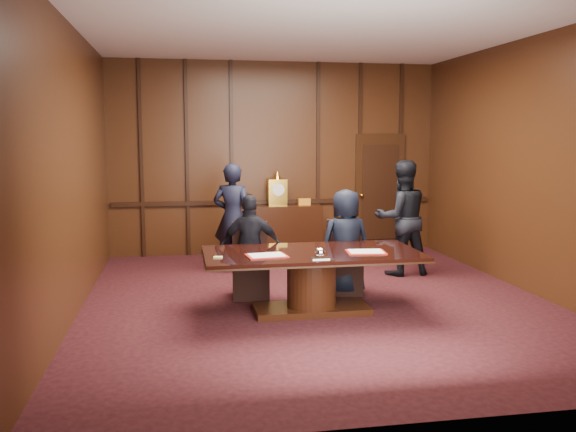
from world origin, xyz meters
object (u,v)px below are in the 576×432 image
at_px(conference_table, 312,272).
at_px(sideboard, 278,228).
at_px(witness_left, 233,218).
at_px(witness_right, 402,218).
at_px(signatory_right, 346,242).
at_px(signatory_left, 251,247).

bearing_deg(conference_table, sideboard, 87.19).
bearing_deg(witness_left, sideboard, -105.27).
xyz_separation_m(sideboard, witness_right, (1.64, -1.95, 0.41)).
height_order(signatory_right, witness_left, witness_left).
relative_size(sideboard, witness_right, 0.90).
xyz_separation_m(conference_table, witness_right, (1.83, 1.81, 0.38)).
bearing_deg(sideboard, witness_left, -125.61).
distance_m(sideboard, signatory_left, 3.08).
height_order(sideboard, witness_left, witness_left).
distance_m(sideboard, signatory_right, 3.01).
distance_m(witness_left, witness_right, 2.65).
distance_m(signatory_left, witness_right, 2.68).
height_order(conference_table, signatory_right, signatory_right).
relative_size(witness_left, witness_right, 0.97).
relative_size(signatory_right, witness_right, 0.81).
height_order(signatory_left, witness_left, witness_left).
bearing_deg(signatory_left, sideboard, -96.22).
xyz_separation_m(conference_table, witness_left, (-0.74, 2.47, 0.36)).
xyz_separation_m(sideboard, signatory_right, (0.47, -2.96, 0.24)).
xyz_separation_m(signatory_left, signatory_right, (1.30, 0.00, 0.03)).
relative_size(sideboard, signatory_left, 1.16).
height_order(conference_table, signatory_left, signatory_left).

